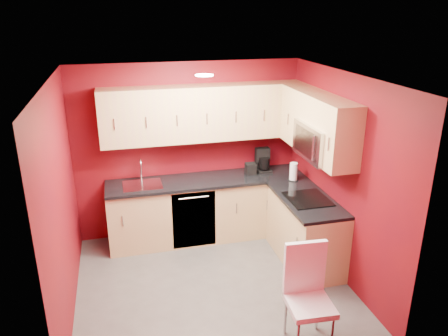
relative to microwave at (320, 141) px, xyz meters
name	(u,v)px	position (x,y,z in m)	size (l,w,h in m)	color
floor	(212,284)	(-1.39, -0.20, -1.66)	(3.20, 3.20, 0.00)	#514F4B
ceiling	(210,78)	(-1.39, -0.20, 0.84)	(3.20, 3.20, 0.00)	white
wall_back	(189,150)	(-1.39, 1.30, -0.41)	(3.20, 3.20, 0.00)	#690A0C
wall_front	(252,261)	(-1.39, -1.70, -0.41)	(3.20, 3.20, 0.00)	#690A0C
wall_left	(61,205)	(-2.99, -0.20, -0.41)	(3.00, 3.00, 0.00)	#690A0C
wall_right	(341,177)	(0.21, -0.20, -0.41)	(3.00, 3.00, 0.00)	#690A0C
base_cabinets_back	(207,209)	(-1.19, 1.00, -1.22)	(2.80, 0.60, 0.87)	tan
base_cabinets_right	(305,231)	(-0.09, 0.05, -1.22)	(0.60, 1.30, 0.87)	tan
countertop_back	(207,180)	(-1.19, 0.99, -0.77)	(2.80, 0.63, 0.04)	black
countertop_right	(307,200)	(-0.11, 0.04, -0.77)	(0.63, 1.27, 0.04)	black
upper_cabinets_back	(204,113)	(-1.19, 1.13, 0.17)	(2.80, 0.35, 0.75)	tan
upper_cabinets_right	(315,118)	(0.03, 0.24, 0.23)	(0.35, 1.55, 0.75)	tan
microwave	(320,141)	(0.00, 0.00, 0.00)	(0.42, 0.76, 0.42)	silver
cooktop	(308,199)	(-0.11, 0.00, -0.74)	(0.50, 0.55, 0.01)	black
sink	(142,182)	(-2.09, 1.00, -0.72)	(0.52, 0.42, 0.35)	silver
dishwasher_front	(194,220)	(-1.44, 0.71, -1.22)	(0.60, 0.02, 0.82)	black
downlight	(204,75)	(-1.39, 0.10, 0.82)	(0.20, 0.20, 0.01)	white
coffee_maker	(264,160)	(-0.33, 1.08, -0.58)	(0.20, 0.27, 0.34)	black
napkin_holder	(251,168)	(-0.54, 1.04, -0.67)	(0.14, 0.14, 0.15)	black
paper_towel	(293,172)	(-0.04, 0.65, -0.62)	(0.14, 0.14, 0.25)	white
dining_chair	(310,300)	(-0.69, -1.40, -1.13)	(0.42, 0.44, 1.05)	white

